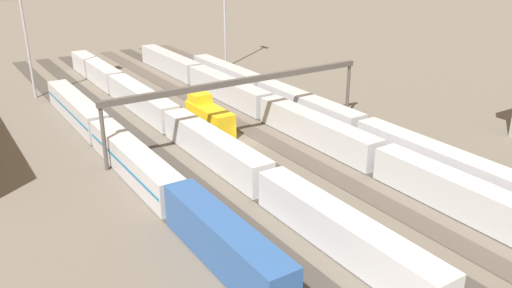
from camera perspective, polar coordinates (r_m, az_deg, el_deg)
ground_plane at (r=73.32m, az=-0.87°, el=0.27°), size 400.00×400.00×0.00m
track_bed_0 at (r=83.34m, az=9.38°, el=2.70°), size 140.00×2.80×0.12m
track_bed_1 at (r=80.21m, az=6.72°, el=2.09°), size 140.00×2.80×0.12m
track_bed_2 at (r=77.28m, az=3.84°, el=1.42°), size 140.00×2.80×0.12m
track_bed_3 at (r=74.56m, az=0.76°, el=0.69°), size 140.00×2.80×0.12m
track_bed_4 at (r=72.10m, az=-2.55°, el=-0.08°), size 140.00×2.80×0.12m
track_bed_5 at (r=69.90m, az=-6.08°, el=-0.91°), size 140.00×2.80×0.12m
track_bed_6 at (r=68.00m, az=-9.82°, el=-1.79°), size 140.00×2.80×0.12m
track_bed_7 at (r=66.42m, az=-13.77°, el=-2.70°), size 140.00×2.80×0.12m
train_on_track_2 at (r=73.49m, az=5.83°, el=1.94°), size 114.80×3.00×4.40m
train_on_track_5 at (r=76.30m, az=-9.02°, el=2.48°), size 95.60×3.00×3.80m
train_on_track_1 at (r=73.05m, az=11.43°, el=1.42°), size 95.60×3.06×3.80m
train_on_track_4 at (r=76.92m, az=-5.14°, el=2.94°), size 10.00×3.00×5.00m
train_on_track_7 at (r=65.52m, az=-13.89°, el=-1.10°), size 66.40×3.06×4.40m
signal_gantry at (r=72.03m, az=-1.51°, el=6.35°), size 0.70×40.00×8.80m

